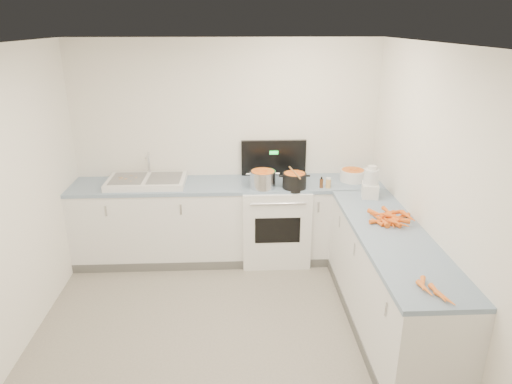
{
  "coord_description": "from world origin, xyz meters",
  "views": [
    {
      "loc": [
        0.1,
        -3.18,
        2.66
      ],
      "look_at": [
        0.3,
        1.1,
        1.05
      ],
      "focal_mm": 32.0,
      "sensor_mm": 36.0,
      "label": 1
    }
  ],
  "objects_px": {
    "sink": "(147,181)",
    "black_pot": "(294,181)",
    "stove": "(275,220)",
    "steel_pot": "(263,180)",
    "mixing_bowl": "(353,175)",
    "food_processor": "(371,184)",
    "spice_jar": "(328,183)",
    "extract_bottle": "(321,183)"
  },
  "relations": [
    {
      "from": "sink",
      "to": "black_pot",
      "type": "bearing_deg",
      "value": -6.7
    },
    {
      "from": "stove",
      "to": "steel_pot",
      "type": "height_order",
      "value": "stove"
    },
    {
      "from": "stove",
      "to": "steel_pot",
      "type": "xyz_separation_m",
      "value": [
        -0.15,
        -0.15,
        0.55
      ]
    },
    {
      "from": "mixing_bowl",
      "to": "food_processor",
      "type": "xyz_separation_m",
      "value": [
        0.05,
        -0.52,
        0.08
      ]
    },
    {
      "from": "spice_jar",
      "to": "mixing_bowl",
      "type": "bearing_deg",
      "value": 34.06
    },
    {
      "from": "steel_pot",
      "to": "sink",
      "type": "bearing_deg",
      "value": 172.64
    },
    {
      "from": "steel_pot",
      "to": "mixing_bowl",
      "type": "xyz_separation_m",
      "value": [
        1.04,
        0.18,
        -0.02
      ]
    },
    {
      "from": "stove",
      "to": "mixing_bowl",
      "type": "distance_m",
      "value": 1.03
    },
    {
      "from": "stove",
      "to": "sink",
      "type": "bearing_deg",
      "value": 179.38
    },
    {
      "from": "stove",
      "to": "black_pot",
      "type": "distance_m",
      "value": 0.6
    },
    {
      "from": "extract_bottle",
      "to": "mixing_bowl",
      "type": "bearing_deg",
      "value": 28.23
    },
    {
      "from": "black_pot",
      "to": "extract_bottle",
      "type": "bearing_deg",
      "value": -2.18
    },
    {
      "from": "food_processor",
      "to": "mixing_bowl",
      "type": "bearing_deg",
      "value": 96.03
    },
    {
      "from": "steel_pot",
      "to": "black_pot",
      "type": "relative_size",
      "value": 1.09
    },
    {
      "from": "sink",
      "to": "steel_pot",
      "type": "distance_m",
      "value": 1.31
    },
    {
      "from": "stove",
      "to": "mixing_bowl",
      "type": "bearing_deg",
      "value": 1.66
    },
    {
      "from": "spice_jar",
      "to": "sink",
      "type": "bearing_deg",
      "value": 174.1
    },
    {
      "from": "spice_jar",
      "to": "food_processor",
      "type": "bearing_deg",
      "value": -38.22
    },
    {
      "from": "sink",
      "to": "steel_pot",
      "type": "relative_size",
      "value": 3.03
    },
    {
      "from": "sink",
      "to": "food_processor",
      "type": "relative_size",
      "value": 2.55
    },
    {
      "from": "steel_pot",
      "to": "stove",
      "type": "bearing_deg",
      "value": 44.42
    },
    {
      "from": "spice_jar",
      "to": "black_pot",
      "type": "bearing_deg",
      "value": 177.65
    },
    {
      "from": "extract_bottle",
      "to": "food_processor",
      "type": "xyz_separation_m",
      "value": [
        0.45,
        -0.3,
        0.09
      ]
    },
    {
      "from": "mixing_bowl",
      "to": "extract_bottle",
      "type": "distance_m",
      "value": 0.45
    },
    {
      "from": "steel_pot",
      "to": "black_pot",
      "type": "distance_m",
      "value": 0.35
    },
    {
      "from": "sink",
      "to": "black_pot",
      "type": "distance_m",
      "value": 1.65
    },
    {
      "from": "stove",
      "to": "food_processor",
      "type": "xyz_separation_m",
      "value": [
        0.94,
        -0.49,
        0.61
      ]
    },
    {
      "from": "sink",
      "to": "mixing_bowl",
      "type": "bearing_deg",
      "value": 0.25
    },
    {
      "from": "steel_pot",
      "to": "mixing_bowl",
      "type": "height_order",
      "value": "steel_pot"
    },
    {
      "from": "sink",
      "to": "food_processor",
      "type": "bearing_deg",
      "value": -11.93
    },
    {
      "from": "steel_pot",
      "to": "spice_jar",
      "type": "xyz_separation_m",
      "value": [
        0.72,
        -0.04,
        -0.04
      ]
    },
    {
      "from": "mixing_bowl",
      "to": "spice_jar",
      "type": "xyz_separation_m",
      "value": [
        -0.32,
        -0.22,
        -0.02
      ]
    },
    {
      "from": "spice_jar",
      "to": "food_processor",
      "type": "relative_size",
      "value": 0.29
    },
    {
      "from": "extract_bottle",
      "to": "steel_pot",
      "type": "bearing_deg",
      "value": 176.72
    },
    {
      "from": "extract_bottle",
      "to": "black_pot",
      "type": "bearing_deg",
      "value": 177.82
    },
    {
      "from": "black_pot",
      "to": "mixing_bowl",
      "type": "height_order",
      "value": "black_pot"
    },
    {
      "from": "extract_bottle",
      "to": "food_processor",
      "type": "distance_m",
      "value": 0.55
    },
    {
      "from": "mixing_bowl",
      "to": "steel_pot",
      "type": "bearing_deg",
      "value": -170.33
    },
    {
      "from": "extract_bottle",
      "to": "food_processor",
      "type": "bearing_deg",
      "value": -33.59
    },
    {
      "from": "sink",
      "to": "spice_jar",
      "type": "distance_m",
      "value": 2.02
    },
    {
      "from": "black_pot",
      "to": "spice_jar",
      "type": "height_order",
      "value": "black_pot"
    },
    {
      "from": "food_processor",
      "to": "extract_bottle",
      "type": "bearing_deg",
      "value": 146.41
    }
  ]
}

